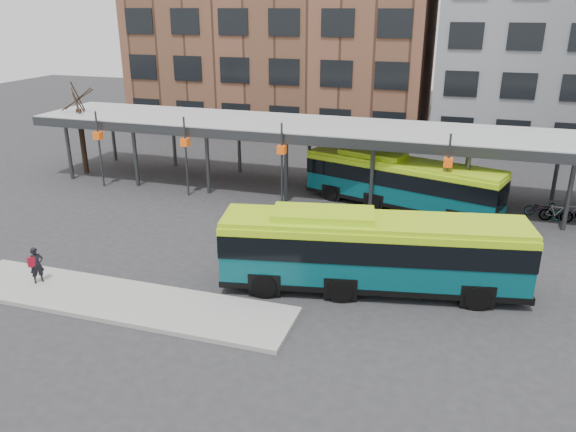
% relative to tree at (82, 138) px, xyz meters
% --- Properties ---
extents(ground, '(120.00, 120.00, 0.00)m').
position_rel_tree_xyz_m(ground, '(18.00, -12.00, -2.43)').
color(ground, '#28282B').
rests_on(ground, ground).
extents(boarding_island, '(14.00, 3.00, 0.18)m').
position_rel_tree_xyz_m(boarding_island, '(12.50, -15.00, -2.34)').
color(boarding_island, gray).
rests_on(boarding_island, ground).
extents(canopy, '(40.00, 6.53, 4.80)m').
position_rel_tree_xyz_m(canopy, '(17.94, 0.87, 1.47)').
color(canopy, '#999B9E').
rests_on(canopy, ground).
extents(tree, '(1.64, 1.64, 5.60)m').
position_rel_tree_xyz_m(tree, '(0.00, 0.00, 0.00)').
color(tree, black).
rests_on(tree, ground).
extents(building_brick, '(26.00, 14.00, 22.00)m').
position_rel_tree_xyz_m(building_brick, '(8.00, 20.00, 8.57)').
color(building_brick, brown).
rests_on(building_brick, ground).
extents(bus_front, '(12.27, 4.79, 3.31)m').
position_rel_tree_xyz_m(bus_front, '(21.59, -10.91, -0.71)').
color(bus_front, '#07464E').
rests_on(bus_front, ground).
extents(bus_rear, '(11.35, 5.54, 3.07)m').
position_rel_tree_xyz_m(bus_rear, '(21.50, -0.67, -0.83)').
color(bus_rear, '#07464E').
rests_on(bus_rear, ground).
extents(pedestrian, '(0.62, 0.67, 1.53)m').
position_rel_tree_xyz_m(pedestrian, '(8.59, -14.80, -1.48)').
color(pedestrian, black).
rests_on(pedestrian, boarding_island).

